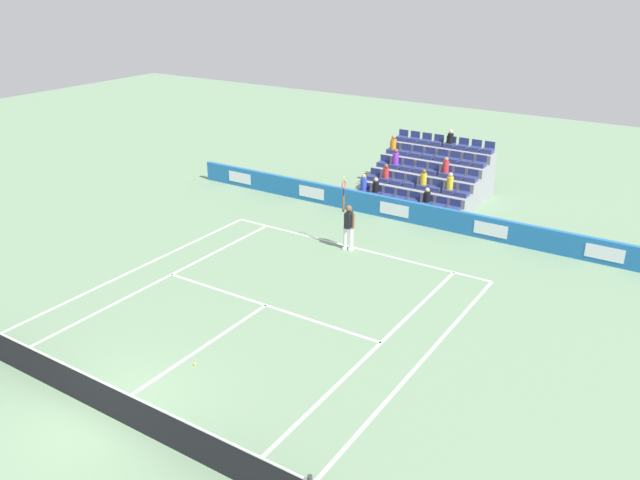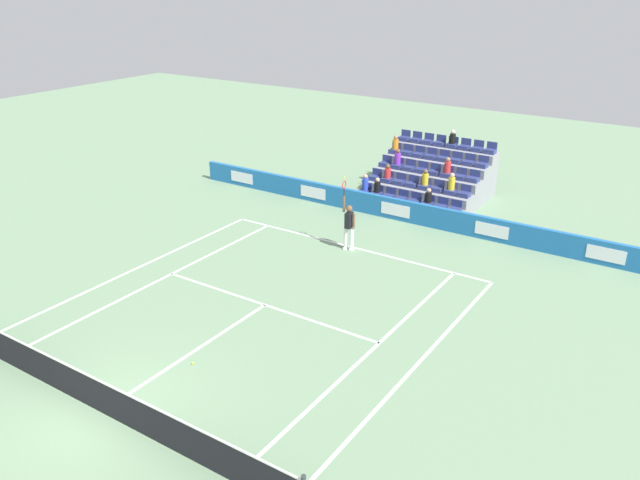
% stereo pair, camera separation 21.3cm
% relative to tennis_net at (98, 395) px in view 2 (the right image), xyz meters
% --- Properties ---
extents(ground_plane, '(80.00, 80.00, 0.00)m').
position_rel_tennis_net_xyz_m(ground_plane, '(0.00, 0.00, -0.49)').
color(ground_plane, gray).
extents(line_baseline, '(10.97, 0.10, 0.01)m').
position_rel_tennis_net_xyz_m(line_baseline, '(0.00, -11.89, -0.49)').
color(line_baseline, white).
rests_on(line_baseline, ground).
extents(line_service, '(8.23, 0.10, 0.01)m').
position_rel_tennis_net_xyz_m(line_service, '(0.00, -6.40, -0.49)').
color(line_service, white).
rests_on(line_service, ground).
extents(line_centre_service, '(0.10, 6.40, 0.01)m').
position_rel_tennis_net_xyz_m(line_centre_service, '(0.00, -3.20, -0.49)').
color(line_centre_service, white).
rests_on(line_centre_service, ground).
extents(line_singles_sideline_left, '(0.10, 11.89, 0.01)m').
position_rel_tennis_net_xyz_m(line_singles_sideline_left, '(4.12, -5.95, -0.49)').
color(line_singles_sideline_left, white).
rests_on(line_singles_sideline_left, ground).
extents(line_singles_sideline_right, '(0.10, 11.89, 0.01)m').
position_rel_tennis_net_xyz_m(line_singles_sideline_right, '(-4.12, -5.95, -0.49)').
color(line_singles_sideline_right, white).
rests_on(line_singles_sideline_right, ground).
extents(line_doubles_sideline_left, '(0.10, 11.89, 0.01)m').
position_rel_tennis_net_xyz_m(line_doubles_sideline_left, '(5.49, -5.95, -0.49)').
color(line_doubles_sideline_left, white).
rests_on(line_doubles_sideline_left, ground).
extents(line_doubles_sideline_right, '(0.10, 11.89, 0.01)m').
position_rel_tennis_net_xyz_m(line_doubles_sideline_right, '(-5.49, -5.95, -0.49)').
color(line_doubles_sideline_right, white).
rests_on(line_doubles_sideline_right, ground).
extents(line_centre_mark, '(0.10, 0.20, 0.01)m').
position_rel_tennis_net_xyz_m(line_centre_mark, '(0.00, -11.79, -0.49)').
color(line_centre_mark, white).
rests_on(line_centre_mark, ground).
extents(sponsor_barrier, '(20.96, 0.22, 0.92)m').
position_rel_tennis_net_xyz_m(sponsor_barrier, '(-0.00, -15.49, -0.04)').
color(sponsor_barrier, '#1E66AD').
rests_on(sponsor_barrier, ground).
extents(tennis_net, '(11.97, 0.10, 1.07)m').
position_rel_tennis_net_xyz_m(tennis_net, '(0.00, 0.00, 0.00)').
color(tennis_net, '#33383D').
rests_on(tennis_net, ground).
extents(tennis_player, '(0.53, 0.38, 2.85)m').
position_rel_tennis_net_xyz_m(tennis_player, '(0.05, -11.62, 0.50)').
color(tennis_player, white).
rests_on(tennis_player, ground).
extents(stadium_stand, '(4.96, 4.75, 2.95)m').
position_rel_tennis_net_xyz_m(stadium_stand, '(0.01, -19.04, 0.33)').
color(stadium_stand, gray).
rests_on(stadium_stand, ground).
extents(loose_tennis_ball, '(0.07, 0.07, 0.07)m').
position_rel_tennis_net_xyz_m(loose_tennis_ball, '(-0.43, -2.69, -0.46)').
color(loose_tennis_ball, '#D1E533').
rests_on(loose_tennis_ball, ground).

